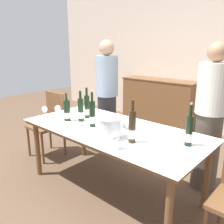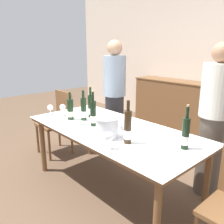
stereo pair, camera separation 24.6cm
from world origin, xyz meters
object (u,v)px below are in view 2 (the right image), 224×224
Objects in this scene: wine_bottle_0 at (84,110)px; wine_bottle_3 at (70,110)px; dining_table at (112,134)px; wine_glass_0 at (50,108)px; wine_glass_4 at (109,137)px; chair_left_end at (58,118)px; wine_bottle_4 at (91,107)px; wine_glass_1 at (63,108)px; wine_glass_3 at (79,115)px; wine_glass_2 at (124,128)px; ice_bucket at (107,127)px; person_guest_left at (214,123)px; wine_bottle_2 at (93,114)px; person_host at (115,97)px; wine_bottle_1 at (186,134)px; wine_bottle_5 at (128,128)px; sideboard_cabinet at (171,103)px.

wine_bottle_3 is at bearing -143.18° from wine_bottle_0.
dining_table is 14.82× the size of wine_glass_0.
chair_left_end is at bearing 164.73° from wine_glass_4.
wine_bottle_4 is 0.36m from wine_glass_1.
wine_glass_3 is 1.02× the size of wine_glass_4.
wine_glass_2 is 1.60m from chair_left_end.
wine_glass_1 reaches higher than dining_table.
wine_bottle_3 reaches higher than ice_bucket.
person_guest_left is (1.49, 0.90, -0.03)m from wine_glass_1.
wine_bottle_2 reaches higher than wine_bottle_0.
wine_glass_0 is 1.91m from person_guest_left.
wine_bottle_4 reaches higher than dining_table.
wine_bottle_4 is at bearing -65.49° from person_host.
person_host is (-0.04, 0.91, -0.00)m from wine_glass_1.
wine_bottle_2 is 0.38m from wine_bottle_3.
wine_bottle_3 is at bearing 171.71° from wine_glass_3.
wine_glass_1 is (-0.19, 0.01, -0.01)m from wine_bottle_3.
wine_bottle_0 is 0.25m from wine_bottle_2.
wine_bottle_5 is at bearing -146.10° from wine_bottle_1.
person_guest_left is (-0.06, 0.65, -0.06)m from wine_bottle_1.
wine_bottle_5 is at bearing -31.37° from wine_glass_2.
wine_glass_1 is at bearing -163.84° from wine_bottle_0.
wine_bottle_4 is 0.98× the size of wine_bottle_5.
wine_glass_2 is at bearing 3.02° from wine_glass_1.
wine_bottle_2 is (-0.20, -0.09, 0.20)m from dining_table.
ice_bucket reaches higher than wine_glass_2.
wine_glass_1 is 0.99× the size of wine_glass_4.
wine_glass_2 reaches higher than dining_table.
wine_glass_4 is (0.81, -0.32, -0.02)m from wine_bottle_0.
wine_glass_3 is at bearing -138.83° from person_guest_left.
person_guest_left is (1.31, 0.91, -0.04)m from wine_bottle_3.
wine_glass_3 reaches higher than dining_table.
wine_bottle_3 reaches higher than dining_table.
sideboard_cabinet is 10.05× the size of wine_glass_3.
wine_glass_0 is (-0.41, -0.33, -0.04)m from wine_bottle_4.
wine_bottle_2 is at bearing 11.59° from wine_glass_0.
dining_table is 5.63× the size of wine_bottle_0.
wine_bottle_1 is at bearing -22.38° from person_host.
wine_bottle_3 reaches higher than sideboard_cabinet.
wine_glass_0 is (-0.03, -2.61, 0.36)m from sideboard_cabinet.
wine_bottle_4 reaches higher than wine_bottle_3.
person_guest_left is (0.35, 0.92, -0.07)m from wine_bottle_5.
wine_bottle_0 is 2.29× the size of wine_glass_3.
wine_bottle_0 is 0.87m from wine_glass_4.
wine_glass_1 is 1.03m from wine_glass_2.
dining_table is 0.42m from wine_glass_3.
wine_bottle_0 reaches higher than ice_bucket.
wine_glass_4 is (0.10, -0.28, 0.01)m from wine_glass_2.
dining_table is at bearing -70.02° from sideboard_cabinet.
wine_bottle_4 reaches higher than wine_glass_2.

